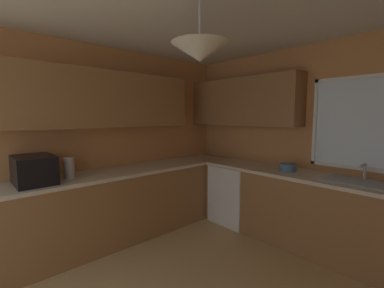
{
  "coord_description": "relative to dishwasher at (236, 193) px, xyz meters",
  "views": [
    {
      "loc": [
        1.46,
        -1.41,
        1.6
      ],
      "look_at": [
        -0.69,
        0.54,
        1.28
      ],
      "focal_mm": 24.18,
      "sensor_mm": 36.0,
      "label": 1
    }
  ],
  "objects": [
    {
      "name": "room_shell",
      "position": [
        0.53,
        -1.15,
        1.29
      ],
      "size": [
        3.87,
        4.07,
        2.56
      ],
      "color": "#C6844C",
      "rests_on": "ground_plane"
    },
    {
      "name": "counter_run_left",
      "position": [
        -0.66,
        -1.64,
        0.02
      ],
      "size": [
        0.65,
        3.68,
        0.9
      ],
      "color": "olive",
      "rests_on": "ground_plane"
    },
    {
      "name": "counter_run_back",
      "position": [
        1.12,
        0.03,
        0.02
      ],
      "size": [
        2.96,
        0.65,
        0.9
      ],
      "color": "olive",
      "rests_on": "ground_plane"
    },
    {
      "name": "dishwasher",
      "position": [
        0.0,
        0.0,
        0.0
      ],
      "size": [
        0.6,
        0.6,
        0.85
      ],
      "primitive_type": "cube",
      "color": "white",
      "rests_on": "ground_plane"
    },
    {
      "name": "microwave",
      "position": [
        -0.66,
        -2.49,
        0.62
      ],
      "size": [
        0.48,
        0.36,
        0.29
      ],
      "primitive_type": "cube",
      "color": "black",
      "rests_on": "counter_run_left"
    },
    {
      "name": "kettle",
      "position": [
        -0.64,
        -2.16,
        0.59
      ],
      "size": [
        0.11,
        0.11,
        0.24
      ],
      "primitive_type": "cylinder",
      "color": "#B7B7BC",
      "rests_on": "counter_run_left"
    },
    {
      "name": "sink_assembly",
      "position": [
        1.59,
        0.04,
        0.48
      ],
      "size": [
        0.64,
        0.4,
        0.19
      ],
      "color": "#9EA0A5",
      "rests_on": "counter_run_back"
    },
    {
      "name": "bowl",
      "position": [
        0.8,
        0.03,
        0.52
      ],
      "size": [
        0.21,
        0.21,
        0.09
      ],
      "primitive_type": "cylinder",
      "color": "#4C7099",
      "rests_on": "counter_run_back"
    }
  ]
}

